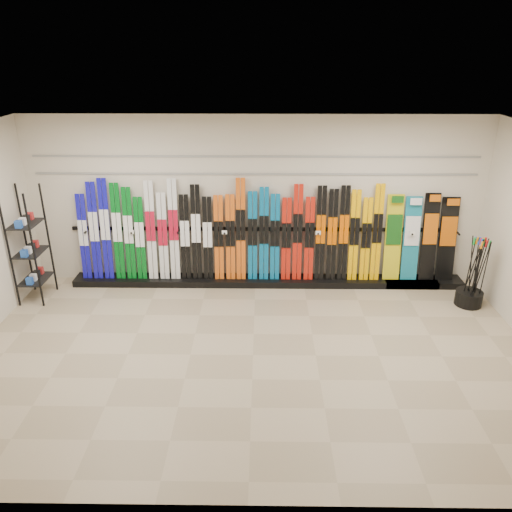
{
  "coord_description": "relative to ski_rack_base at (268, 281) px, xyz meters",
  "views": [
    {
      "loc": [
        0.12,
        -5.94,
        4.06
      ],
      "look_at": [
        0.03,
        1.0,
        1.1
      ],
      "focal_mm": 35.0,
      "sensor_mm": 36.0,
      "label": 1
    }
  ],
  "objects": [
    {
      "name": "snowboards",
      "position": [
        2.71,
        0.08,
        0.82
      ],
      "size": [
        1.26,
        0.24,
        1.57
      ],
      "color": "gold",
      "rests_on": "ski_rack_base"
    },
    {
      "name": "pole_bin",
      "position": [
        3.38,
        -0.74,
        0.07
      ],
      "size": [
        0.44,
        0.44,
        0.25
      ],
      "primitive_type": "cylinder",
      "color": "black",
      "rests_on": "floor"
    },
    {
      "name": "slatwall_rail_1",
      "position": [
        -0.22,
        0.2,
        2.24
      ],
      "size": [
        7.6,
        0.02,
        0.03
      ],
      "primitive_type": "cube",
      "color": "gray",
      "rests_on": "back_wall"
    },
    {
      "name": "accessory_rack",
      "position": [
        -3.97,
        -0.58,
        0.92
      ],
      "size": [
        0.4,
        0.6,
        1.95
      ],
      "primitive_type": "cube",
      "color": "black",
      "rests_on": "floor"
    },
    {
      "name": "skis",
      "position": [
        -0.69,
        0.03,
        0.89
      ],
      "size": [
        5.38,
        0.2,
        1.83
      ],
      "color": "#120FA3",
      "rests_on": "ski_rack_base"
    },
    {
      "name": "floor",
      "position": [
        -0.22,
        -2.28,
        -0.06
      ],
      "size": [
        8.0,
        8.0,
        0.0
      ],
      "primitive_type": "plane",
      "color": "gray",
      "rests_on": "ground"
    },
    {
      "name": "slatwall_rail_0",
      "position": [
        -0.22,
        0.2,
        1.94
      ],
      "size": [
        7.6,
        0.02,
        0.03
      ],
      "primitive_type": "cube",
      "color": "gray",
      "rests_on": "back_wall"
    },
    {
      "name": "back_wall",
      "position": [
        -0.22,
        0.22,
        1.44
      ],
      "size": [
        8.0,
        0.0,
        8.0
      ],
      "primitive_type": "plane",
      "rotation": [
        1.57,
        0.0,
        0.0
      ],
      "color": "beige",
      "rests_on": "floor"
    },
    {
      "name": "ski_poles",
      "position": [
        3.41,
        -0.75,
        0.55
      ],
      "size": [
        0.27,
        0.32,
        1.18
      ],
      "color": "black",
      "rests_on": "pole_bin"
    },
    {
      "name": "ceiling",
      "position": [
        -0.22,
        -2.28,
        2.94
      ],
      "size": [
        8.0,
        8.0,
        0.0
      ],
      "primitive_type": "plane",
      "rotation": [
        3.14,
        0.0,
        0.0
      ],
      "color": "silver",
      "rests_on": "back_wall"
    },
    {
      "name": "ski_rack_base",
      "position": [
        0.0,
        0.0,
        0.0
      ],
      "size": [
        8.0,
        0.4,
        0.12
      ],
      "primitive_type": "cube",
      "color": "black",
      "rests_on": "floor"
    }
  ]
}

